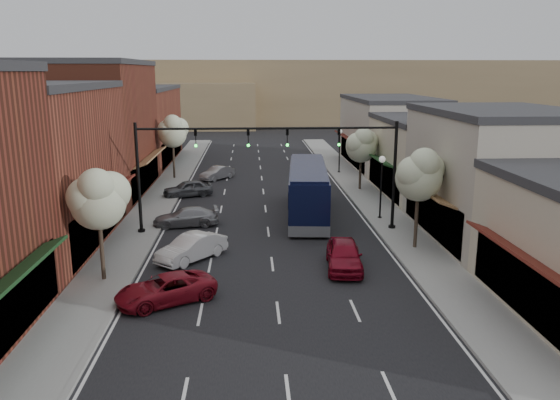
{
  "coord_description": "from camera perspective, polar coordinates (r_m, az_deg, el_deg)",
  "views": [
    {
      "loc": [
        -1.12,
        -25.44,
        10.0
      ],
      "look_at": [
        0.72,
        7.5,
        2.2
      ],
      "focal_mm": 35.0,
      "sensor_mm": 36.0,
      "label": 1
    }
  ],
  "objects": [
    {
      "name": "curb_left",
      "position": [
        45.42,
        -10.56,
        0.45
      ],
      "size": [
        0.25,
        73.0,
        0.17
      ],
      "primitive_type": "cube",
      "color": "gray",
      "rests_on": "ground"
    },
    {
      "name": "red_hatchback",
      "position": [
        28.51,
        6.71,
        -5.72
      ],
      "size": [
        2.22,
        4.56,
        1.5
      ],
      "primitive_type": "imported",
      "rotation": [
        0.0,
        0.0,
        -0.1
      ],
      "color": "maroon",
      "rests_on": "ground"
    },
    {
      "name": "bldg_left_far",
      "position": [
        63.09,
        -15.31,
        7.52
      ],
      "size": [
        10.14,
        18.1,
        8.4
      ],
      "color": "brown",
      "rests_on": "ground"
    },
    {
      "name": "sidewalk_right",
      "position": [
        46.04,
        8.81,
        0.69
      ],
      "size": [
        2.8,
        73.0,
        0.15
      ],
      "primitive_type": "cube",
      "color": "gray",
      "rests_on": "ground"
    },
    {
      "name": "bldg_left_midfar",
      "position": [
        47.51,
        -19.37,
        7.01
      ],
      "size": [
        10.14,
        14.1,
        10.9
      ],
      "color": "maroon",
      "rests_on": "ground"
    },
    {
      "name": "lamp_post_far",
      "position": [
        54.63,
        6.25,
        5.87
      ],
      "size": [
        0.44,
        0.44,
        4.44
      ],
      "color": "black",
      "rests_on": "ground"
    },
    {
      "name": "coach_bus",
      "position": [
        38.41,
        2.92,
        1.06
      ],
      "size": [
        3.59,
        11.9,
        3.58
      ],
      "rotation": [
        0.0,
        0.0,
        -0.09
      ],
      "color": "black",
      "rests_on": "ground"
    },
    {
      "name": "curb_right",
      "position": [
        45.77,
        7.09,
        0.68
      ],
      "size": [
        0.25,
        73.0,
        0.17
      ],
      "primitive_type": "cube",
      "color": "gray",
      "rests_on": "ground"
    },
    {
      "name": "tree_right_far",
      "position": [
        46.74,
        8.55,
        5.77
      ],
      "size": [
        2.85,
        2.65,
        5.43
      ],
      "color": "#47382B",
      "rests_on": "ground"
    },
    {
      "name": "signal_mast_right",
      "position": [
        34.53,
        8.12,
        4.21
      ],
      "size": [
        8.22,
        0.46,
        7.0
      ],
      "color": "black",
      "rests_on": "ground"
    },
    {
      "name": "bldg_right_far",
      "position": [
        59.66,
        11.29,
        6.95
      ],
      "size": [
        9.14,
        16.1,
        7.4
      ],
      "color": "#A39C8C",
      "rests_on": "ground"
    },
    {
      "name": "bldg_right_midnear",
      "position": [
        35.29,
        21.73,
        2.41
      ],
      "size": [
        9.14,
        12.1,
        7.9
      ],
      "color": "#A39C8C",
      "rests_on": "ground"
    },
    {
      "name": "bldg_right_midfar",
      "position": [
        46.4,
        15.5,
        4.35
      ],
      "size": [
        9.14,
        12.1,
        6.4
      ],
      "color": "#BCB095",
      "rests_on": "ground"
    },
    {
      "name": "ground",
      "position": [
        27.35,
        -0.64,
        -8.14
      ],
      "size": [
        160.0,
        160.0,
        0.0
      ],
      "primitive_type": "plane",
      "color": "black",
      "rests_on": "ground"
    },
    {
      "name": "parked_car_d",
      "position": [
        45.13,
        -9.6,
        1.2
      ],
      "size": [
        4.3,
        2.87,
        1.36
      ],
      "primitive_type": "imported",
      "rotation": [
        0.0,
        0.0,
        -1.22
      ],
      "color": "#54575B",
      "rests_on": "ground"
    },
    {
      "name": "tree_left_near",
      "position": [
        26.99,
        -18.45,
        0.25
      ],
      "size": [
        2.85,
        2.65,
        5.69
      ],
      "color": "#47382B",
      "rests_on": "ground"
    },
    {
      "name": "tree_left_far",
      "position": [
        52.15,
        -11.14,
        7.12
      ],
      "size": [
        2.85,
        2.65,
        6.13
      ],
      "color": "#47382B",
      "rests_on": "ground"
    },
    {
      "name": "hill_far",
      "position": [
        115.51,
        -2.7,
        11.3
      ],
      "size": [
        120.0,
        30.0,
        12.0
      ],
      "primitive_type": "cube",
      "color": "#7A6647",
      "rests_on": "ground"
    },
    {
      "name": "lamp_post_near",
      "position": [
        37.68,
        10.56,
        2.38
      ],
      "size": [
        0.44,
        0.44,
        4.44
      ],
      "color": "black",
      "rests_on": "ground"
    },
    {
      "name": "parked_car_c",
      "position": [
        36.55,
        -9.81,
        -1.77
      ],
      "size": [
        4.45,
        2.27,
        1.24
      ],
      "primitive_type": "imported",
      "rotation": [
        0.0,
        0.0,
        -1.44
      ],
      "color": "gray",
      "rests_on": "ground"
    },
    {
      "name": "hill_near",
      "position": [
        106.33,
        -16.42,
        9.54
      ],
      "size": [
        50.0,
        20.0,
        8.0
      ],
      "primitive_type": "cube",
      "color": "#7A6647",
      "rests_on": "ground"
    },
    {
      "name": "parked_car_e",
      "position": [
        51.99,
        -6.56,
        2.82
      ],
      "size": [
        3.38,
        3.72,
        1.23
      ],
      "primitive_type": "imported",
      "rotation": [
        0.0,
        0.0,
        -0.69
      ],
      "color": "#96959A",
      "rests_on": "ground"
    },
    {
      "name": "sidewalk_left",
      "position": [
        45.63,
        -12.31,
        0.43
      ],
      "size": [
        2.8,
        73.0,
        0.15
      ],
      "primitive_type": "cube",
      "color": "gray",
      "rests_on": "ground"
    },
    {
      "name": "parked_car_b",
      "position": [
        29.99,
        -9.21,
        -4.95
      ],
      "size": [
        3.87,
        4.17,
        1.39
      ],
      "primitive_type": "imported",
      "rotation": [
        0.0,
        0.0,
        -0.71
      ],
      "color": "white",
      "rests_on": "ground"
    },
    {
      "name": "parked_car_a",
      "position": [
        24.94,
        -11.87,
        -9.1
      ],
      "size": [
        4.86,
        3.91,
        1.23
      ],
      "primitive_type": "imported",
      "rotation": [
        0.0,
        0.0,
        -1.07
      ],
      "color": "maroon",
      "rests_on": "ground"
    },
    {
      "name": "bldg_left_midnear",
      "position": [
        34.47,
        -25.55,
        3.08
      ],
      "size": [
        10.14,
        14.1,
        9.4
      ],
      "color": "brown",
      "rests_on": "ground"
    },
    {
      "name": "tree_right_near",
      "position": [
        31.36,
        14.44,
        2.69
      ],
      "size": [
        2.85,
        2.65,
        5.95
      ],
      "color": "#47382B",
      "rests_on": "ground"
    },
    {
      "name": "signal_mast_left",
      "position": [
        34.16,
        -10.76,
        4.01
      ],
      "size": [
        8.22,
        0.46,
        7.0
      ],
      "color": "black",
      "rests_on": "ground"
    }
  ]
}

